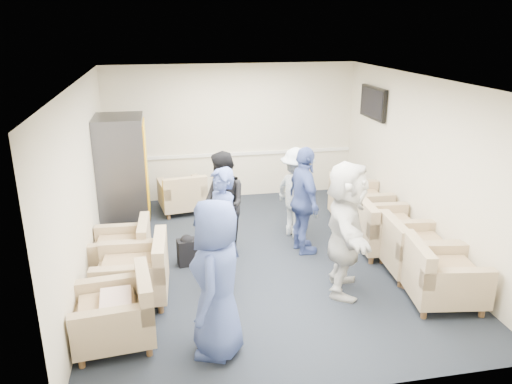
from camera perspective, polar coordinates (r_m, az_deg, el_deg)
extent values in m
plane|color=black|center=(7.75, 0.76, -7.61)|extent=(6.00, 6.00, 0.00)
plane|color=silver|center=(6.98, 0.86, 12.65)|extent=(6.00, 6.00, 0.00)
cube|color=beige|center=(10.11, -2.70, 6.84)|extent=(5.00, 0.02, 2.70)
cube|color=beige|center=(4.56, 8.64, -8.84)|extent=(5.00, 0.02, 2.70)
cube|color=beige|center=(7.19, -19.10, 0.76)|extent=(0.02, 6.00, 2.70)
cube|color=beige|center=(8.12, 18.36, 2.87)|extent=(0.02, 6.00, 2.70)
cube|color=silver|center=(10.20, -2.65, 4.34)|extent=(4.98, 0.04, 0.06)
cube|color=black|center=(9.52, 13.25, 9.90)|extent=(0.07, 1.00, 0.58)
cube|color=black|center=(9.51, 13.06, 9.90)|extent=(0.01, 0.92, 0.50)
cube|color=#494A51|center=(9.56, 13.41, 9.01)|extent=(0.04, 0.10, 0.25)
cube|color=#9F8866|center=(6.00, -15.97, -14.07)|extent=(0.95, 0.95, 0.29)
cube|color=#9B7C55|center=(5.90, -16.15, -12.49)|extent=(0.65, 0.62, 0.10)
cube|color=#9F8866|center=(5.83, -12.68, -10.86)|extent=(0.23, 0.88, 0.41)
cube|color=#9F8866|center=(6.77, -13.93, -9.77)|extent=(0.95, 0.95, 0.30)
cube|color=#9B7C55|center=(6.67, -14.07, -8.25)|extent=(0.66, 0.62, 0.11)
cube|color=#9F8866|center=(6.57, -10.89, -6.91)|extent=(0.20, 0.91, 0.42)
cube|color=#9F8866|center=(7.54, -15.10, -7.03)|extent=(0.85, 0.85, 0.27)
cube|color=#9B7C55|center=(7.46, -15.22, -5.78)|extent=(0.59, 0.55, 0.10)
cube|color=#9F8866|center=(7.37, -12.70, -4.67)|extent=(0.17, 0.81, 0.38)
cube|color=#9F8866|center=(6.95, 20.61, -9.69)|extent=(1.02, 1.02, 0.30)
cube|color=#9B7C55|center=(6.86, 20.81, -8.21)|extent=(0.70, 0.67, 0.11)
cube|color=#9F8866|center=(6.66, 17.97, -7.21)|extent=(0.28, 0.91, 0.42)
cube|color=#9F8866|center=(7.58, 17.84, -6.94)|extent=(0.96, 0.96, 0.29)
cube|color=#9B7C55|center=(7.50, 17.99, -5.57)|extent=(0.66, 0.62, 0.10)
cube|color=#9F8866|center=(7.30, 15.45, -4.66)|extent=(0.22, 0.90, 0.42)
cube|color=#9F8866|center=(8.13, 14.74, -4.81)|extent=(0.98, 0.98, 0.30)
cube|color=#9B7C55|center=(8.05, 14.86, -3.49)|extent=(0.67, 0.63, 0.11)
cube|color=#9F8866|center=(7.86, 12.38, -2.57)|extent=(0.22, 0.92, 0.43)
cube|color=#9F8866|center=(9.15, 11.77, -1.86)|extent=(0.95, 0.95, 0.30)
cube|color=#9B7C55|center=(9.08, 11.86, -0.65)|extent=(0.66, 0.62, 0.11)
cube|color=#9F8866|center=(8.90, 9.62, 0.20)|extent=(0.19, 0.92, 0.43)
cube|color=#9F8866|center=(9.64, -8.42, -0.76)|extent=(0.93, 0.93, 0.27)
cube|color=#9B7C55|center=(9.58, -8.47, 0.27)|extent=(0.61, 0.64, 0.10)
cube|color=#9F8866|center=(9.22, -8.09, 0.48)|extent=(0.83, 0.25, 0.38)
cube|color=#494A51|center=(8.77, -14.99, 1.93)|extent=(0.79, 0.94, 1.99)
cube|color=orange|center=(8.72, -12.40, 2.73)|extent=(0.02, 0.80, 1.59)
cube|color=black|center=(8.98, -12.02, -2.38)|extent=(0.02, 0.47, 0.13)
cube|color=black|center=(7.56, -7.87, -6.83)|extent=(0.31, 0.24, 0.40)
sphere|color=black|center=(7.48, -7.93, -5.59)|extent=(0.20, 0.20, 0.20)
cube|color=beige|center=(5.86, -15.71, -11.93)|extent=(0.36, 0.46, 0.13)
imported|color=#3A4C8B|center=(5.35, -4.52, -9.92)|extent=(0.80, 1.00, 1.77)
imported|color=#3A4C8B|center=(6.61, -3.93, -4.39)|extent=(0.60, 0.72, 1.70)
imported|color=black|center=(7.63, -3.79, -1.42)|extent=(0.83, 0.94, 1.63)
imported|color=silver|center=(8.29, 4.70, -0.13)|extent=(0.90, 1.13, 1.53)
imported|color=#3A4C8B|center=(7.69, 5.51, -1.04)|extent=(0.50, 1.03, 1.70)
imported|color=silver|center=(6.61, 10.24, -4.13)|extent=(1.05, 1.77, 1.82)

